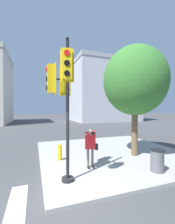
{
  "coord_description": "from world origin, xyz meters",
  "views": [
    {
      "loc": [
        -0.74,
        -4.24,
        2.61
      ],
      "look_at": [
        1.28,
        1.41,
        2.5
      ],
      "focal_mm": 24.0,
      "sensor_mm": 36.0,
      "label": 1
    }
  ],
  "objects_px": {
    "traffic_signal_pole": "(63,89)",
    "fire_hydrant": "(60,152)",
    "trash_bin": "(157,160)",
    "person_photographer": "(91,145)",
    "street_tree": "(135,81)"
  },
  "relations": [
    {
      "from": "traffic_signal_pole",
      "to": "street_tree",
      "type": "bearing_deg",
      "value": 21.53
    },
    {
      "from": "person_photographer",
      "to": "fire_hydrant",
      "type": "bearing_deg",
      "value": 128.83
    },
    {
      "from": "person_photographer",
      "to": "trash_bin",
      "type": "bearing_deg",
      "value": -28.93
    },
    {
      "from": "traffic_signal_pole",
      "to": "trash_bin",
      "type": "relative_size",
      "value": 5.63
    },
    {
      "from": "traffic_signal_pole",
      "to": "person_photographer",
      "type": "distance_m",
      "value": 2.71
    },
    {
      "from": "traffic_signal_pole",
      "to": "trash_bin",
      "type": "height_order",
      "value": "traffic_signal_pole"
    },
    {
      "from": "fire_hydrant",
      "to": "traffic_signal_pole",
      "type": "bearing_deg",
      "value": -96.5
    },
    {
      "from": "fire_hydrant",
      "to": "person_photographer",
      "type": "bearing_deg",
      "value": -51.17
    },
    {
      "from": "traffic_signal_pole",
      "to": "street_tree",
      "type": "height_order",
      "value": "street_tree"
    },
    {
      "from": "traffic_signal_pole",
      "to": "person_photographer",
      "type": "relative_size",
      "value": 3.03
    },
    {
      "from": "person_photographer",
      "to": "trash_bin",
      "type": "height_order",
      "value": "person_photographer"
    },
    {
      "from": "traffic_signal_pole",
      "to": "person_photographer",
      "type": "height_order",
      "value": "traffic_signal_pole"
    },
    {
      "from": "traffic_signal_pole",
      "to": "fire_hydrant",
      "type": "height_order",
      "value": "traffic_signal_pole"
    },
    {
      "from": "traffic_signal_pole",
      "to": "person_photographer",
      "type": "bearing_deg",
      "value": 32.67
    },
    {
      "from": "traffic_signal_pole",
      "to": "fire_hydrant",
      "type": "xyz_separation_m",
      "value": [
        0.25,
        2.21,
        -2.77
      ]
    }
  ]
}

